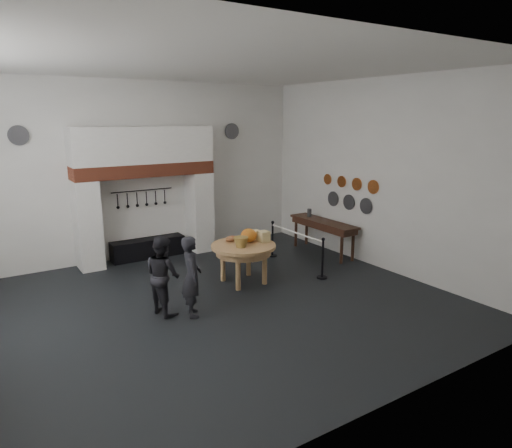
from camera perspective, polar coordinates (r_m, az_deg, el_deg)
floor at (r=9.10m, az=-5.25°, el=-10.10°), size 9.00×8.00×0.02m
ceiling at (r=8.41m, az=-5.94°, el=19.34°), size 9.00×8.00×0.02m
wall_back at (r=12.14m, az=-14.29°, el=6.48°), size 9.00×0.02×4.50m
wall_front at (r=5.30m, az=14.60°, el=-1.96°), size 9.00×0.02×4.50m
wall_right at (r=11.23m, az=15.42°, el=5.89°), size 0.02×8.00×4.50m
chimney_pier_left at (r=11.62m, az=-20.30°, el=-0.12°), size 0.55×0.70×2.15m
chimney_pier_right at (r=12.54m, az=-7.08°, el=1.56°), size 0.55×0.70×2.15m
hearth_brick_band at (r=11.80m, az=-13.76°, el=6.62°), size 3.50×0.72×0.32m
chimney_hood at (r=11.75m, az=-13.92°, el=9.57°), size 3.50×0.70×0.90m
iron_range at (r=12.26m, az=-13.34°, el=-2.95°), size 1.90×0.45×0.50m
utensil_rail at (r=12.13m, az=-14.03°, el=4.10°), size 1.60×0.02×0.02m
work_table at (r=10.00m, az=-1.59°, el=-2.77°), size 1.45×1.45×0.07m
pumpkin at (r=10.13m, az=-0.91°, el=-1.43°), size 0.36×0.36×0.31m
cheese_block_big at (r=10.17m, az=0.97°, el=-1.57°), size 0.22×0.22×0.24m
cheese_block_small at (r=10.41m, az=-0.04°, el=-1.34°), size 0.18×0.18×0.20m
wicker_basket at (r=9.76m, az=-1.89°, el=-2.28°), size 0.33×0.33×0.22m
bread_loaf at (r=10.22m, az=-3.08°, el=-1.85°), size 0.31×0.18×0.13m
visitor_near at (r=8.46m, az=-8.04°, el=-6.50°), size 0.51×0.63×1.52m
visitor_far at (r=8.67m, az=-11.57°, el=-6.24°), size 0.71×0.83×1.49m
side_table at (r=12.28m, az=8.43°, el=0.28°), size 0.55×2.20×0.06m
pewter_jug at (r=12.69m, az=6.68°, el=1.41°), size 0.12×0.12×0.22m
copper_pan_a at (r=11.37m, az=14.45°, el=4.51°), size 0.03×0.34×0.34m
copper_pan_b at (r=11.75m, az=12.49°, el=4.88°), size 0.03×0.32×0.32m
copper_pan_c at (r=12.14m, az=10.66°, el=5.23°), size 0.03×0.30×0.30m
copper_pan_d at (r=12.54m, az=8.94°, el=5.55°), size 0.03×0.28×0.28m
pewter_plate_left at (r=11.59m, az=13.58°, el=2.20°), size 0.03×0.40×0.40m
pewter_plate_mid at (r=12.01m, az=11.53°, el=2.68°), size 0.03×0.40×0.40m
pewter_plate_right at (r=12.44m, az=9.61°, el=3.13°), size 0.03×0.40×0.40m
pewter_plate_back_left at (r=11.47m, az=-27.56°, el=9.79°), size 0.44×0.03×0.44m
pewter_plate_back_right at (r=13.13m, az=-3.03°, el=11.51°), size 0.44×0.03×0.44m
barrier_post_near at (r=10.48m, az=8.32°, el=-4.38°), size 0.05×0.05×0.90m
barrier_post_far at (r=11.99m, az=2.08°, el=-1.97°), size 0.05×0.05×0.90m
barrier_rope at (r=11.11m, az=5.03°, el=-1.12°), size 0.04×2.00×0.04m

